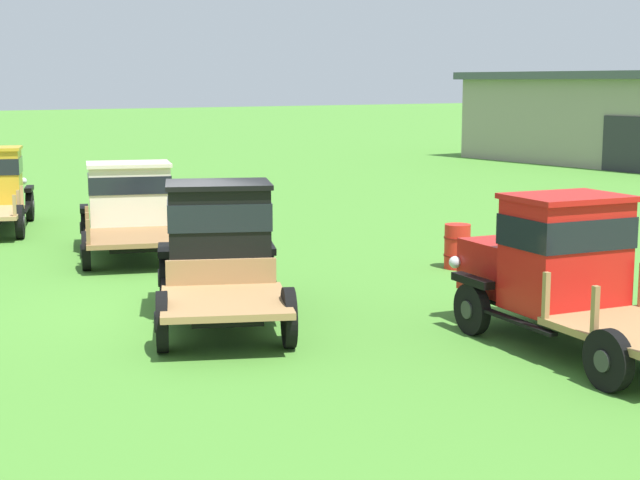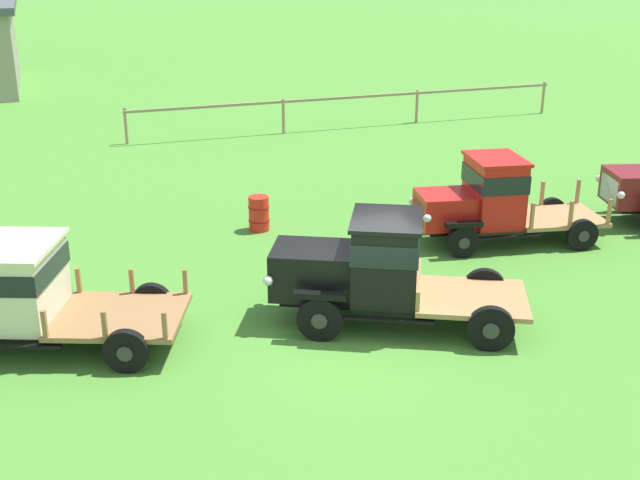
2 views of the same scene
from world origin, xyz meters
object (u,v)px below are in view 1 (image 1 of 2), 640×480
Objects in this scene: vintage_truck_second_in_line at (129,202)px; vintage_truck_midrow_center at (218,244)px; vintage_truck_far_side at (560,267)px; oil_drum_beside_row at (457,246)px.

vintage_truck_midrow_center is (6.76, -1.37, 0.08)m from vintage_truck_second_in_line.
vintage_truck_midrow_center reaches higher than vintage_truck_far_side.
vintage_truck_midrow_center is at bearing -83.10° from oil_drum_beside_row.
oil_drum_beside_row is (6.03, 4.67, -0.64)m from vintage_truck_second_in_line.
vintage_truck_second_in_line is 6.90m from vintage_truck_midrow_center.
vintage_truck_far_side is at bearing -28.00° from oil_drum_beside_row.
vintage_truck_midrow_center is 5.56m from vintage_truck_far_side.
vintage_truck_midrow_center is 5.72× the size of oil_drum_beside_row.
vintage_truck_midrow_center is 6.12m from oil_drum_beside_row.
vintage_truck_midrow_center is at bearing -144.29° from vintage_truck_far_side.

